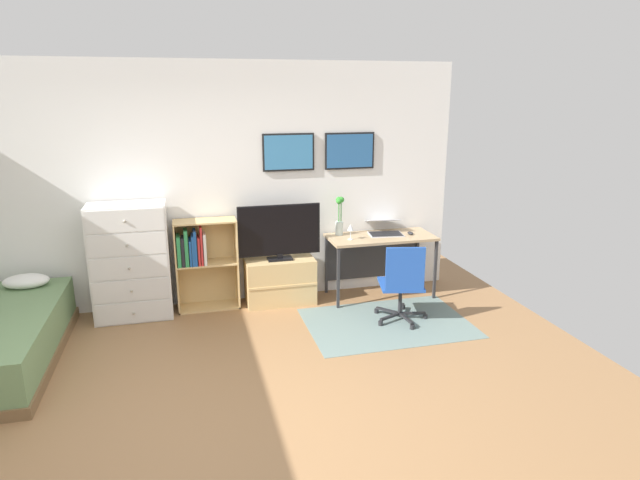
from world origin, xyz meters
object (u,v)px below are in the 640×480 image
at_px(tv_stand, 280,281).
at_px(television, 279,232).
at_px(dresser, 131,262).
at_px(bamboo_vase, 339,216).
at_px(wine_glass, 351,228).
at_px(computer_mouse, 410,233).
at_px(desk, 378,245).
at_px(laptop, 384,228).
at_px(office_chair, 403,282).
at_px(bookshelf, 201,258).

distance_m(tv_stand, television, 0.58).
distance_m(dresser, bamboo_vase, 2.36).
distance_m(bamboo_vase, wine_glass, 0.26).
height_order(television, computer_mouse, television).
distance_m(dresser, desk, 2.79).
relative_size(dresser, laptop, 2.67).
bearing_deg(office_chair, bamboo_vase, 125.00).
height_order(laptop, wine_glass, wine_glass).
relative_size(tv_stand, desk, 0.63).
height_order(tv_stand, laptop, laptop).
height_order(office_chair, wine_glass, wine_glass).
bearing_deg(wine_glass, bookshelf, 173.11).
xyz_separation_m(dresser, office_chair, (2.73, -0.87, -0.17)).
xyz_separation_m(desk, computer_mouse, (0.36, -0.10, 0.15)).
relative_size(dresser, bamboo_vase, 2.76).
height_order(dresser, desk, dresser).
bearing_deg(computer_mouse, wine_glass, -177.09).
bearing_deg(tv_stand, wine_glass, -10.60).
bearing_deg(tv_stand, office_chair, -38.16).
height_order(television, bamboo_vase, bamboo_vase).
bearing_deg(wine_glass, dresser, 176.81).
bearing_deg(dresser, wine_glass, -3.19).
xyz_separation_m(television, bamboo_vase, (0.73, 0.11, 0.12)).
relative_size(television, desk, 0.75).
bearing_deg(tv_stand, bamboo_vase, 6.73).
relative_size(television, bamboo_vase, 2.06).
height_order(dresser, wine_glass, dresser).
xyz_separation_m(bookshelf, computer_mouse, (2.42, -0.16, 0.16)).
bearing_deg(dresser, television, -0.26).
bearing_deg(bookshelf, television, -4.93).
bearing_deg(television, tv_stand, 90.00).
bearing_deg(desk, office_chair, -93.64).
distance_m(bookshelf, computer_mouse, 2.43).
xyz_separation_m(office_chair, laptop, (0.14, 0.91, 0.35)).
relative_size(dresser, computer_mouse, 11.99).
height_order(tv_stand, wine_glass, wine_glass).
relative_size(computer_mouse, wine_glass, 0.58).
xyz_separation_m(television, desk, (1.19, 0.02, -0.24)).
bearing_deg(office_chair, wine_glass, 127.20).
bearing_deg(computer_mouse, tv_stand, 175.92).
distance_m(bookshelf, bamboo_vase, 1.65).
bearing_deg(dresser, office_chair, -17.74).
bearing_deg(desk, laptop, 20.97).
bearing_deg(laptop, bookshelf, -173.31).
height_order(desk, laptop, laptop).
bearing_deg(office_chair, television, 155.27).
xyz_separation_m(bookshelf, laptop, (2.15, -0.03, 0.21)).
height_order(office_chair, laptop, laptop).
height_order(desk, bamboo_vase, bamboo_vase).
xyz_separation_m(tv_stand, television, (0.00, -0.02, 0.58)).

